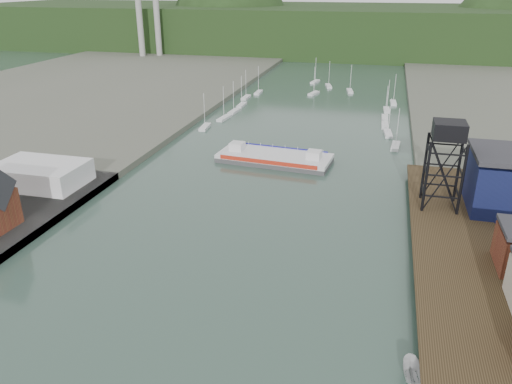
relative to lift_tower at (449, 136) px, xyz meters
The scene contains 8 objects.
east_pier 19.03m from the lift_tower, 81.25° to the right, with size 14.00×70.00×2.45m.
white_shed 80.28m from the lift_tower, behind, with size 18.00×12.00×4.50m, color silver.
lift_tower is the anchor object (origin of this frame).
marina_sailboats 89.04m from the lift_tower, 113.46° to the left, with size 57.71×92.65×0.90m.
smokestacks 224.80m from the lift_tower, 128.94° to the left, with size 11.20×8.20×60.00m.
distant_hills 246.51m from the lift_tower, 99.10° to the left, with size 500.00×120.00×80.00m.
chain_ferry 44.58m from the lift_tower, 148.60° to the left, with size 27.97×13.31×3.90m.
motorboat 47.51m from the lift_tower, 97.16° to the right, with size 1.98×5.25×2.03m, color silver.
Camera 1 is at (23.31, -32.15, 40.79)m, focal length 35.00 mm.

